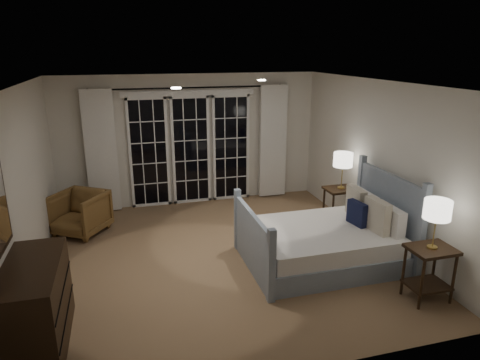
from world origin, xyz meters
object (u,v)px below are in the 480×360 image
object	(u,v)px
bed	(326,241)
dresser	(36,306)
nightstand_left	(429,265)
nightstand_right	(340,201)
lamp_left	(437,210)
armchair	(80,213)
lamp_right	(343,160)

from	to	relation	value
bed	dresser	world-z (taller)	bed
bed	nightstand_left	distance (m)	1.43
nightstand_left	nightstand_right	size ratio (longest dim) A/B	1.01
lamp_left	armchair	distance (m)	5.34
bed	dresser	xyz separation A→B (m)	(-3.65, -0.87, 0.14)
bed	armchair	world-z (taller)	bed
lamp_left	nightstand_right	bearing A→B (deg)	88.18
bed	armchair	bearing A→B (deg)	150.06
lamp_right	armchair	distance (m)	4.44
nightstand_right	lamp_left	bearing A→B (deg)	-91.82
nightstand_left	armchair	distance (m)	5.28
armchair	dresser	distance (m)	2.87
lamp_left	lamp_right	xyz separation A→B (m)	(0.07, 2.35, 0.01)
bed	nightstand_right	size ratio (longest dim) A/B	3.13
bed	dresser	size ratio (longest dim) A/B	1.65
lamp_left	dresser	bearing A→B (deg)	175.54
armchair	lamp_right	bearing A→B (deg)	22.39
lamp_right	dresser	xyz separation A→B (m)	(-4.47, -2.00, -0.71)
nightstand_right	lamp_right	xyz separation A→B (m)	(0.00, -0.00, 0.72)
nightstand_left	bed	bearing A→B (deg)	121.55
nightstand_left	lamp_left	world-z (taller)	lamp_left
armchair	nightstand_left	bearing A→B (deg)	-3.60
nightstand_left	lamp_left	bearing A→B (deg)	90.00
lamp_right	armchair	bearing A→B (deg)	168.65
lamp_left	armchair	bearing A→B (deg)	142.66
bed	nightstand_right	xyz separation A→B (m)	(0.82, 1.13, 0.13)
nightstand_left	lamp_right	size ratio (longest dim) A/B	1.11
nightstand_right	armchair	distance (m)	4.36
lamp_right	lamp_left	bearing A→B (deg)	-91.82
bed	lamp_right	world-z (taller)	lamp_right
nightstand_right	armchair	world-z (taller)	armchair
nightstand_left	dresser	size ratio (longest dim) A/B	0.53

